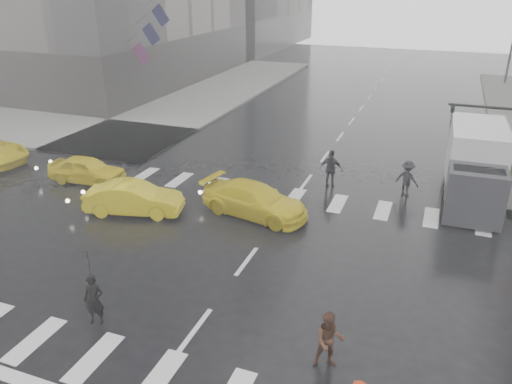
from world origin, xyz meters
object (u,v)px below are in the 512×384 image
at_px(pedestrian_brown, 329,340).
at_px(box_truck, 475,165).
at_px(taxi_front, 87,170).
at_px(taxi_mid, 134,198).

xyz_separation_m(pedestrian_brown, box_truck, (3.61, 12.46, 0.94)).
distance_m(taxi_front, taxi_mid, 4.68).
distance_m(taxi_front, box_truck, 18.11).
bearing_deg(taxi_mid, pedestrian_brown, -136.25).
bearing_deg(pedestrian_brown, box_truck, 53.47).
distance_m(taxi_mid, box_truck, 14.93).
distance_m(pedestrian_brown, taxi_mid, 11.56).
height_order(taxi_front, taxi_mid, taxi_mid).
xyz_separation_m(taxi_mid, box_truck, (13.45, 6.40, 1.08)).
xyz_separation_m(pedestrian_brown, taxi_mid, (-9.84, 6.06, -0.14)).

